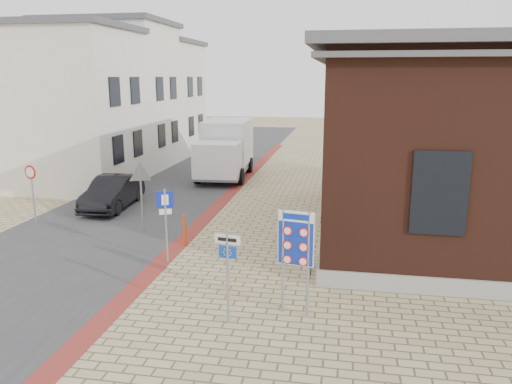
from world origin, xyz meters
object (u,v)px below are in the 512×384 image
Objects in this scene: bollard at (184,230)px; border_sign at (296,241)px; parking_sign at (166,213)px; box_truck at (225,149)px; essen_sign at (228,262)px; sedan at (113,192)px.

border_sign is at bearing -46.34° from bollard.
box_truck is at bearing 72.84° from parking_sign.
box_truck reaches higher than essen_sign.
essen_sign is (-1.50, -0.74, -0.35)m from border_sign.
bollard is at bearing 144.59° from border_sign.
sedan is 1.64× the size of border_sign.
parking_sign is 2.22× the size of bollard.
bollard is (4.70, -4.23, -0.18)m from sedan.
parking_sign reaches higher than sedan.
bollard is (-4.30, 4.51, -1.35)m from border_sign.
box_truck is 13.73m from parking_sign.
border_sign is 1.11× the size of parking_sign.
parking_sign is at bearing 137.62° from essen_sign.
sedan is 8.41m from box_truck.
parking_sign is (-2.80, 3.50, 0.07)m from essen_sign.
sedan is 6.33m from bollard.
box_truck is 2.70× the size of essen_sign.
border_sign is 5.12m from parking_sign.
sedan is at bearing -116.51° from box_truck.
sedan is at bearing 137.99° from bollard.
parking_sign is at bearing 158.23° from border_sign.
parking_sign is (4.70, -5.98, 0.89)m from sedan.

